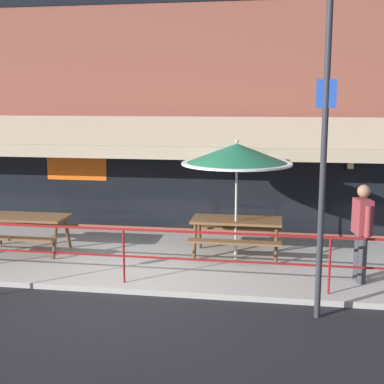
# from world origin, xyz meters

# --- Properties ---
(ground_plane) EXTENTS (120.00, 120.00, 0.00)m
(ground_plane) POSITION_xyz_m (0.00, 0.00, 0.00)
(ground_plane) COLOR black
(patio_deck) EXTENTS (15.00, 4.00, 0.10)m
(patio_deck) POSITION_xyz_m (0.00, 2.00, 0.05)
(patio_deck) COLOR #ADA89E
(patio_deck) RESTS_ON ground
(restaurant_building) EXTENTS (15.00, 1.60, 8.64)m
(restaurant_building) POSITION_xyz_m (0.00, 4.23, 4.28)
(restaurant_building) COLOR brown
(restaurant_building) RESTS_ON ground
(patio_railing) EXTENTS (13.84, 0.04, 0.97)m
(patio_railing) POSITION_xyz_m (0.00, 0.30, 0.80)
(patio_railing) COLOR maroon
(patio_railing) RESTS_ON patio_deck
(picnic_table_left) EXTENTS (1.80, 1.42, 0.76)m
(picnic_table_left) POSITION_xyz_m (-2.58, 1.81, 0.71)
(picnic_table_left) COLOR brown
(picnic_table_left) RESTS_ON patio_deck
(picnic_table_centre) EXTENTS (1.80, 1.42, 0.76)m
(picnic_table_centre) POSITION_xyz_m (1.79, 2.22, 0.71)
(picnic_table_centre) COLOR brown
(picnic_table_centre) RESTS_ON patio_deck
(patio_umbrella_centre) EXTENTS (2.14, 2.14, 2.38)m
(patio_umbrella_centre) POSITION_xyz_m (1.79, 2.03, 2.18)
(patio_umbrella_centre) COLOR #B7B2A8
(patio_umbrella_centre) RESTS_ON patio_deck
(pedestrian_walking) EXTENTS (0.32, 0.61, 1.71)m
(pedestrian_walking) POSITION_xyz_m (4.03, 1.02, 1.06)
(pedestrian_walking) COLOR #333338
(pedestrian_walking) RESTS_ON patio_deck
(street_sign_pole) EXTENTS (0.28, 0.09, 4.61)m
(street_sign_pole) POSITION_xyz_m (3.22, -0.45, 2.36)
(street_sign_pole) COLOR #2D2D33
(street_sign_pole) RESTS_ON ground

